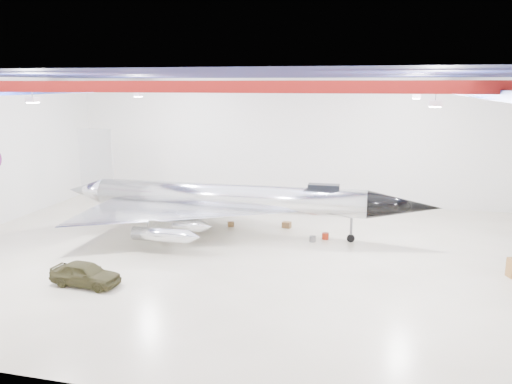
# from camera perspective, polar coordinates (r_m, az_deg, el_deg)

# --- Properties ---
(floor) EXTENTS (40.00, 40.00, 0.00)m
(floor) POSITION_cam_1_polar(r_m,az_deg,el_deg) (31.78, -1.04, -7.05)
(floor) COLOR #BFB698
(floor) RESTS_ON ground
(wall_back) EXTENTS (40.00, 0.00, 40.00)m
(wall_back) POSITION_cam_1_polar(r_m,az_deg,el_deg) (44.93, 3.83, 5.86)
(wall_back) COLOR silver
(wall_back) RESTS_ON floor
(ceiling) EXTENTS (40.00, 40.00, 0.00)m
(ceiling) POSITION_cam_1_polar(r_m,az_deg,el_deg) (29.99, -1.12, 13.20)
(ceiling) COLOR #0A0F38
(ceiling) RESTS_ON wall_back
(ceiling_structure) EXTENTS (39.50, 29.50, 1.08)m
(ceiling_structure) POSITION_cam_1_polar(r_m,az_deg,el_deg) (29.98, -1.11, 11.91)
(ceiling_structure) COLOR maroon
(ceiling_structure) RESTS_ON ceiling
(jet_aircraft) EXTENTS (26.81, 15.61, 7.32)m
(jet_aircraft) POSITION_cam_1_polar(r_m,az_deg,el_deg) (35.20, -3.31, -1.07)
(jet_aircraft) COLOR silver
(jet_aircraft) RESTS_ON floor
(jeep) EXTENTS (3.91, 1.79, 1.30)m
(jeep) POSITION_cam_1_polar(r_m,az_deg,el_deg) (28.31, -18.92, -8.82)
(jeep) COLOR #38351C
(jeep) RESTS_ON floor
(crate_ply) EXTENTS (0.68, 0.60, 0.40)m
(crate_ply) POSITION_cam_1_polar(r_m,az_deg,el_deg) (38.08, -10.38, -3.63)
(crate_ply) COLOR olive
(crate_ply) RESTS_ON floor
(engine_drum) EXTENTS (0.57, 0.57, 0.39)m
(engine_drum) POSITION_cam_1_polar(r_m,az_deg,el_deg) (34.24, 6.49, -5.34)
(engine_drum) COLOR #59595B
(engine_drum) RESTS_ON floor
(parts_bin) EXTENTS (0.69, 0.59, 0.43)m
(parts_bin) POSITION_cam_1_polar(r_m,az_deg,el_deg) (37.32, 3.52, -3.76)
(parts_bin) COLOR olive
(parts_bin) RESTS_ON floor
(tool_chest) EXTENTS (0.61, 0.61, 0.43)m
(tool_chest) POSITION_cam_1_polar(r_m,az_deg,el_deg) (34.89, 7.93, -5.01)
(tool_chest) COLOR maroon
(tool_chest) RESTS_ON floor
(oil_barrel) EXTENTS (0.57, 0.52, 0.33)m
(oil_barrel) POSITION_cam_1_polar(r_m,az_deg,el_deg) (37.65, -2.89, -3.69)
(oil_barrel) COLOR olive
(oil_barrel) RESTS_ON floor
(spares_box) EXTENTS (0.48, 0.48, 0.39)m
(spares_box) POSITION_cam_1_polar(r_m,az_deg,el_deg) (41.44, 6.27, -2.21)
(spares_box) COLOR #59595B
(spares_box) RESTS_ON floor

